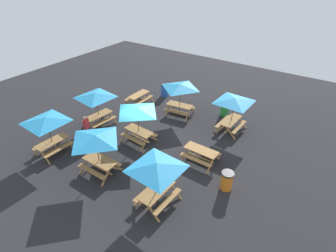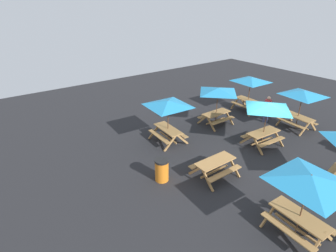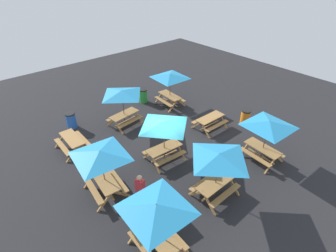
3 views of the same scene
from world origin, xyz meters
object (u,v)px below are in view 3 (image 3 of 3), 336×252
at_px(picnic_table_2, 164,127).
at_px(picnic_table_6, 170,78).
at_px(picnic_table_3, 157,211).
at_px(trash_bin_green, 143,96).
at_px(person_standing, 140,190).
at_px(picnic_table_7, 122,95).
at_px(trash_bin_orange, 245,117).
at_px(picnic_table_5, 219,160).
at_px(trash_bin_blue, 71,120).
at_px(picnic_table_1, 72,141).
at_px(picnic_table_0, 268,127).
at_px(picnic_table_4, 101,157).
at_px(picnic_table_8, 210,120).

xyz_separation_m(picnic_table_2, picnic_table_6, (4.19, -4.04, 0.00)).
distance_m(picnic_table_3, trash_bin_green, 11.29).
bearing_deg(picnic_table_3, person_standing, -17.06).
xyz_separation_m(picnic_table_6, picnic_table_7, (-0.11, 3.75, 0.00)).
bearing_deg(picnic_table_6, picnic_table_2, 138.91).
bearing_deg(trash_bin_orange, picnic_table_7, 49.65).
distance_m(picnic_table_6, trash_bin_green, 2.44).
distance_m(picnic_table_6, picnic_table_7, 3.75).
relative_size(picnic_table_2, picnic_table_5, 1.00).
height_order(picnic_table_6, trash_bin_blue, picnic_table_6).
height_order(picnic_table_7, person_standing, picnic_table_7).
relative_size(picnic_table_1, picnic_table_3, 0.65).
relative_size(picnic_table_0, person_standing, 1.69).
distance_m(picnic_table_1, picnic_table_2, 5.10).
height_order(picnic_table_2, trash_bin_green, picnic_table_2).
distance_m(picnic_table_3, picnic_table_7, 8.42).
xyz_separation_m(picnic_table_4, picnic_table_6, (4.23, -7.38, 0.00)).
height_order(picnic_table_3, trash_bin_green, picnic_table_3).
relative_size(picnic_table_5, picnic_table_7, 1.00).
bearing_deg(picnic_table_1, picnic_table_5, -154.16).
relative_size(picnic_table_5, trash_bin_green, 2.38).
distance_m(picnic_table_4, picnic_table_8, 7.40).
height_order(picnic_table_0, picnic_table_1, picnic_table_0).
bearing_deg(picnic_table_3, trash_bin_blue, -3.68).
xyz_separation_m(picnic_table_7, trash_bin_blue, (1.84, 2.57, -1.49)).
xyz_separation_m(picnic_table_6, trash_bin_orange, (-4.85, -1.84, -1.49)).
bearing_deg(person_standing, picnic_table_1, -16.03).
xyz_separation_m(picnic_table_3, person_standing, (1.92, -0.68, -1.10)).
relative_size(picnic_table_3, picnic_table_5, 1.21).
bearing_deg(picnic_table_8, picnic_table_6, -91.38).
bearing_deg(picnic_table_0, trash_bin_green, 8.15).
bearing_deg(picnic_table_6, picnic_table_5, 154.87).
bearing_deg(picnic_table_2, picnic_table_5, 96.05).
bearing_deg(picnic_table_6, picnic_table_3, 139.42).
bearing_deg(picnic_table_4, picnic_table_3, -172.85).
bearing_deg(trash_bin_green, picnic_table_3, 146.22).
distance_m(picnic_table_6, picnic_table_8, 4.02).
xyz_separation_m(picnic_table_2, picnic_table_5, (-3.23, -0.09, 0.00)).
distance_m(picnic_table_0, trash_bin_orange, 3.67).
xyz_separation_m(picnic_table_3, picnic_table_7, (7.62, -3.58, 0.00)).
distance_m(picnic_table_1, picnic_table_6, 7.32).
distance_m(picnic_table_2, picnic_table_8, 4.19).
relative_size(picnic_table_3, picnic_table_6, 1.00).
bearing_deg(picnic_table_1, trash_bin_orange, -115.11).
relative_size(picnic_table_3, trash_bin_blue, 2.88).
xyz_separation_m(picnic_table_5, trash_bin_blue, (9.14, 2.37, -1.49)).
xyz_separation_m(picnic_table_7, person_standing, (-5.70, 2.90, -1.10)).
bearing_deg(picnic_table_0, picnic_table_4, 69.07).
bearing_deg(picnic_table_1, picnic_table_2, -139.20).
bearing_deg(picnic_table_0, trash_bin_orange, -37.49).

